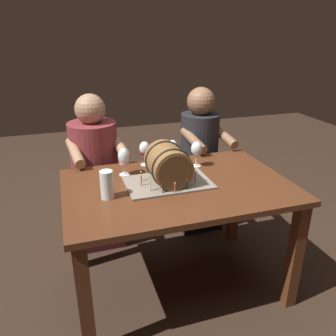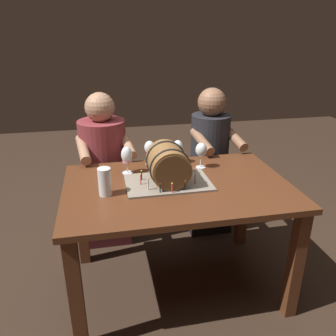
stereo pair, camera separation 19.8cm
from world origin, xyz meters
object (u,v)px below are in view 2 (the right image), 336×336
object	(u,v)px
person_seated_left	(105,175)
person_seated_right	(209,169)
wine_glass_rose	(127,156)
beer_pint	(105,183)
wine_glass_empty	(201,150)
barrel_cake	(168,166)
dining_table	(177,201)
wine_glass_amber	(178,148)
wine_glass_red	(150,149)

from	to	relation	value
person_seated_left	person_seated_right	bearing A→B (deg)	-0.03
wine_glass_rose	person_seated_right	world-z (taller)	person_seated_right
wine_glass_rose	beer_pint	xyz separation A→B (m)	(-0.15, -0.28, -0.05)
wine_glass_empty	person_seated_left	size ratio (longest dim) A/B	0.15
barrel_cake	wine_glass_rose	xyz separation A→B (m)	(-0.22, 0.21, 0.00)
beer_pint	wine_glass_empty	bearing A→B (deg)	23.85
barrel_cake	wine_glass_empty	world-z (taller)	barrel_cake
dining_table	beer_pint	size ratio (longest dim) A/B	8.42
wine_glass_amber	wine_glass_rose	distance (m)	0.37
wine_glass_amber	person_seated_left	world-z (taller)	person_seated_left
wine_glass_rose	person_seated_right	size ratio (longest dim) A/B	0.15
barrel_cake	person_seated_left	size ratio (longest dim) A/B	0.42
wine_glass_rose	wine_glass_empty	bearing A→B (deg)	-0.39
beer_pint	person_seated_left	bearing A→B (deg)	89.68
wine_glass_amber	beer_pint	world-z (taller)	wine_glass_amber
barrel_cake	wine_glass_red	size ratio (longest dim) A/B	3.03
wine_glass_rose	beer_pint	bearing A→B (deg)	-117.41
wine_glass_amber	person_seated_left	distance (m)	0.66
dining_table	person_seated_right	distance (m)	0.79
beer_pint	person_seated_left	size ratio (longest dim) A/B	0.13
wine_glass_rose	person_seated_right	bearing A→B (deg)	32.10
wine_glass_red	wine_glass_rose	xyz separation A→B (m)	(-0.16, -0.12, 0.00)
barrel_cake	person_seated_left	distance (m)	0.80
person_seated_left	wine_glass_amber	bearing A→B (deg)	-33.42
barrel_cake	person_seated_right	world-z (taller)	person_seated_right
wine_glass_red	beer_pint	world-z (taller)	wine_glass_red
dining_table	wine_glass_rose	xyz separation A→B (m)	(-0.28, 0.23, 0.23)
barrel_cake	wine_glass_empty	size ratio (longest dim) A/B	2.90
wine_glass_empty	person_seated_right	xyz separation A→B (m)	(0.21, 0.44, -0.33)
person_seated_right	wine_glass_rose	bearing A→B (deg)	-147.90
wine_glass_red	beer_pint	distance (m)	0.51
wine_glass_rose	person_seated_left	bearing A→B (deg)	108.11
wine_glass_red	wine_glass_empty	xyz separation A→B (m)	(0.32, -0.13, 0.01)
wine_glass_empty	wine_glass_rose	world-z (taller)	wine_glass_rose
wine_glass_empty	dining_table	bearing A→B (deg)	-132.55
wine_glass_empty	wine_glass_rose	bearing A→B (deg)	179.61
barrel_cake	beer_pint	xyz separation A→B (m)	(-0.37, -0.08, -0.04)
wine_glass_amber	person_seated_right	size ratio (longest dim) A/B	0.14
dining_table	wine_glass_empty	xyz separation A→B (m)	(0.21, 0.23, 0.23)
dining_table	barrel_cake	bearing A→B (deg)	153.96
dining_table	wine_glass_amber	size ratio (longest dim) A/B	8.16
barrel_cake	wine_glass_rose	size ratio (longest dim) A/B	2.81
dining_table	person_seated_left	xyz separation A→B (m)	(-0.42, 0.67, -0.08)
person_seated_left	person_seated_right	distance (m)	0.84
barrel_cake	beer_pint	bearing A→B (deg)	-168.39
wine_glass_rose	wine_glass_red	bearing A→B (deg)	37.23
wine_glass_empty	person_seated_left	bearing A→B (deg)	145.03
dining_table	person_seated_left	world-z (taller)	person_seated_left
barrel_cake	wine_glass_rose	world-z (taller)	barrel_cake
wine_glass_red	person_seated_right	distance (m)	0.69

